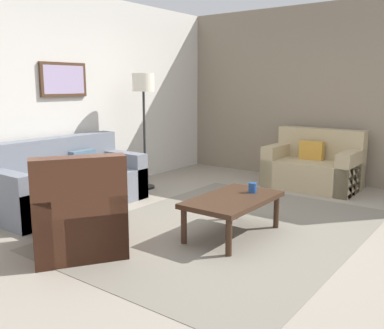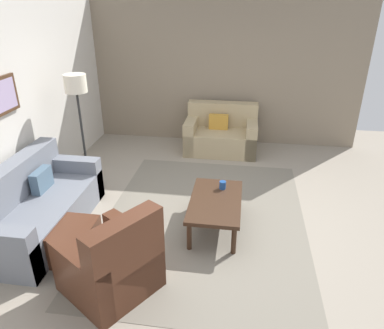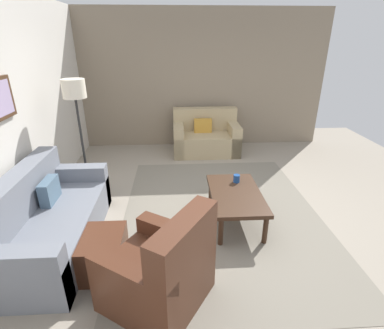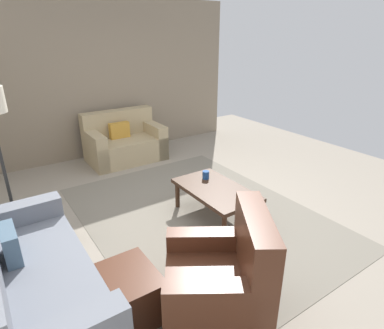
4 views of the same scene
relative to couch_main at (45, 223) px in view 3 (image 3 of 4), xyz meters
The scene contains 10 objects.
ground_plane 2.19m from the couch_main, 76.47° to the right, with size 8.00×8.00×0.00m, color gray.
stone_feature_panel 4.24m from the couch_main, 31.01° to the right, with size 0.12×5.20×2.80m, color gray.
area_rug 2.19m from the couch_main, 76.47° to the right, with size 3.53×2.64×0.01m, color slate.
couch_main is the anchor object (origin of this frame).
couch_loveseat 3.66m from the couch_main, 35.71° to the right, with size 0.85×1.33×0.88m.
armchair_leather 1.63m from the couch_main, 122.90° to the right, with size 1.11×1.11×0.95m.
ottoman 0.81m from the couch_main, 122.72° to the right, with size 0.56×0.56×0.40m, color #4C2819.
coffee_table 2.29m from the couch_main, 80.60° to the right, with size 1.10×0.64×0.41m.
cup 2.43m from the couch_main, 73.90° to the right, with size 0.09×0.09×0.11m, color #1E478C.
lamp_standing 1.76m from the couch_main, ahead, with size 0.32×0.32×1.71m.
Camera 3 is at (-3.38, 0.60, 2.23)m, focal length 27.42 mm.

